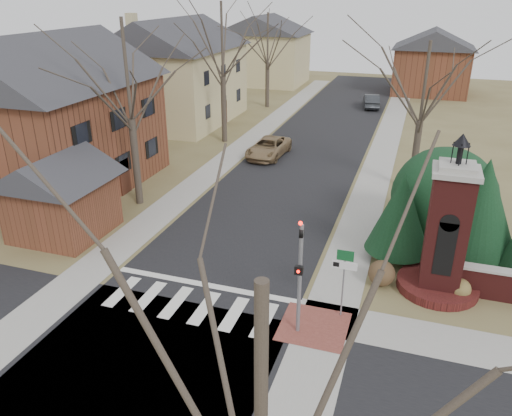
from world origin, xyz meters
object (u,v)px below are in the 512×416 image
at_px(pickup_truck, 268,147).
at_px(distant_car, 371,101).
at_px(traffic_signal_pole, 300,268).
at_px(brick_gate_monument, 445,242).
at_px(sign_post, 344,270).

xyz_separation_m(pickup_truck, distant_car, (5.18, 18.49, 0.01)).
bearing_deg(distant_car, traffic_signal_pole, 82.61).
distance_m(brick_gate_monument, distant_car, 33.55).
xyz_separation_m(traffic_signal_pole, sign_post, (1.29, 1.41, -0.64)).
height_order(sign_post, pickup_truck, sign_post).
distance_m(traffic_signal_pole, sign_post, 2.02).
bearing_deg(traffic_signal_pole, distant_car, 92.59).
xyz_separation_m(sign_post, distant_car, (-2.98, 35.91, -1.27)).
distance_m(traffic_signal_pole, brick_gate_monument, 6.47).
xyz_separation_m(sign_post, brick_gate_monument, (3.41, 3.01, 0.22)).
bearing_deg(pickup_truck, brick_gate_monument, -47.97).
height_order(traffic_signal_pole, distant_car, traffic_signal_pole).
height_order(sign_post, distant_car, sign_post).
bearing_deg(sign_post, traffic_signal_pole, -132.43).
relative_size(brick_gate_monument, pickup_truck, 1.35).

